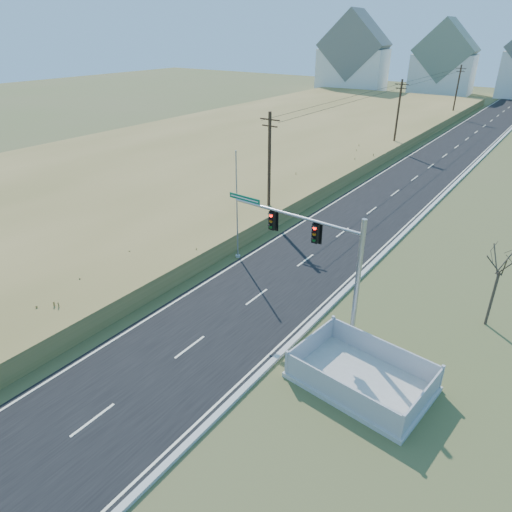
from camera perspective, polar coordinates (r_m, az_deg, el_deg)
The scene contains 14 objects.
ground at distance 25.49m, azimuth -5.17°, elevation -9.09°, with size 260.00×260.00×0.00m, color #4F582B.
road at distance 68.54m, azimuth 23.39°, elevation 12.09°, with size 8.00×180.00×0.06m, color black.
curb at distance 67.82m, azimuth 26.81°, elevation 11.34°, with size 0.30×180.00×0.18m, color #B2AFA8.
reed_marsh at distance 68.59m, azimuth 1.06°, elevation 14.76°, with size 38.00×110.00×1.30m, color #A7874B.
utility_pole_near at distance 37.98m, azimuth 1.67°, elevation 11.16°, with size 1.80×0.26×9.00m.
utility_pole_mid at distance 64.59m, azimuth 17.29°, elevation 16.52°, with size 1.80×0.26×9.00m.
utility_pole_far at distance 93.28m, azimuth 23.80°, elevation 18.36°, with size 1.80×0.26×9.00m.
condo_nw at distance 126.75m, azimuth 12.09°, elevation 22.96°, with size 17.69×13.38×19.05m.
condo_nnw at distance 127.75m, azimuth 22.43°, elevation 21.35°, with size 14.93×11.17×17.03m.
traffic_signal_mast at distance 23.65m, azimuth 8.77°, elevation -0.27°, with size 8.64×0.81×6.88m.
fence_enclosure at distance 22.41m, azimuth 13.00°, elevation -14.74°, with size 6.50×4.82×1.38m.
open_sign at distance 22.74m, azimuth 4.56°, elevation -13.23°, with size 0.41×0.28×0.56m.
flagpole at distance 31.68m, azimuth -2.38°, elevation 4.86°, with size 0.35×0.35×7.73m.
bare_tree at distance 26.95m, azimuth 28.44°, elevation -0.46°, with size 1.88×1.88×4.99m.
Camera 1 is at (13.73, -15.49, 14.87)m, focal length 32.00 mm.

